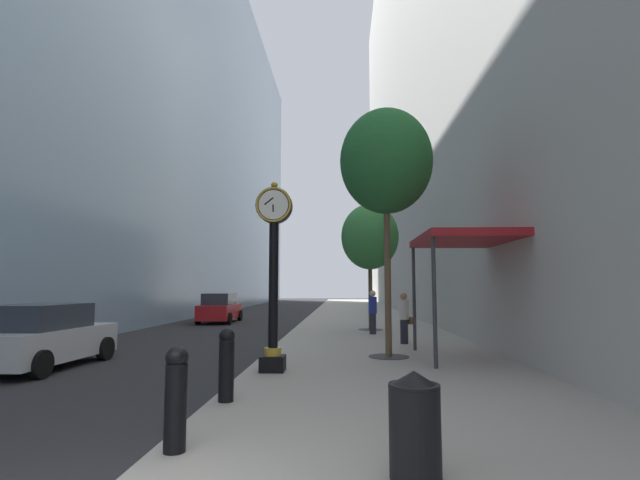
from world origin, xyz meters
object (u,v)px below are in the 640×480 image
(pedestrian_by_clock, at_px, (373,311))
(car_red_near, at_px, (220,308))
(street_tree_near, at_px, (386,162))
(car_silver_mid, at_px, (43,337))
(trash_bin, at_px, (415,423))
(street_clock, at_px, (274,265))
(street_tree_mid_near, at_px, (370,237))
(bollard_nearest, at_px, (176,396))
(bollard_second, at_px, (226,363))
(pedestrian_walking, at_px, (404,317))

(pedestrian_by_clock, height_order, car_red_near, pedestrian_by_clock)
(street_tree_near, distance_m, car_silver_mid, 10.13)
(trash_bin, height_order, pedestrian_by_clock, pedestrian_by_clock)
(street_clock, xyz_separation_m, car_red_near, (-5.47, 16.30, -1.72))
(street_clock, relative_size, street_tree_mid_near, 0.77)
(car_silver_mid, bearing_deg, street_tree_mid_near, 47.61)
(street_clock, xyz_separation_m, trash_bin, (2.31, -5.87, -1.85))
(bollard_nearest, bearing_deg, pedestrian_by_clock, 77.09)
(street_tree_mid_near, height_order, car_red_near, street_tree_mid_near)
(street_tree_mid_near, distance_m, car_silver_mid, 13.55)
(street_clock, distance_m, bollard_second, 3.35)
(bollard_second, height_order, trash_bin, bollard_second)
(bollard_nearest, height_order, car_silver_mid, car_silver_mid)
(car_silver_mid, bearing_deg, street_clock, -8.87)
(bollard_nearest, xyz_separation_m, car_silver_mid, (-5.62, 6.17, 0.01))
(pedestrian_walking, bearing_deg, car_silver_mid, -155.23)
(pedestrian_by_clock, height_order, car_silver_mid, pedestrian_by_clock)
(street_tree_near, bearing_deg, pedestrian_by_clock, 90.30)
(street_tree_mid_near, relative_size, pedestrian_by_clock, 3.23)
(bollard_nearest, relative_size, street_tree_mid_near, 0.21)
(car_silver_mid, bearing_deg, car_red_near, 88.08)
(street_clock, xyz_separation_m, street_tree_near, (2.84, 2.35, 3.03))
(street_tree_near, height_order, pedestrian_walking, street_tree_near)
(pedestrian_walking, bearing_deg, bollard_second, -116.09)
(street_clock, xyz_separation_m, bollard_second, (-0.36, -2.83, -1.76))
(street_clock, bearing_deg, bollard_nearest, -93.97)
(pedestrian_walking, relative_size, pedestrian_by_clock, 0.97)
(bollard_nearest, height_order, pedestrian_walking, pedestrian_walking)
(bollard_second, distance_m, street_tree_mid_near, 14.25)
(pedestrian_walking, bearing_deg, street_clock, -124.18)
(street_tree_near, bearing_deg, street_tree_mid_near, 90.00)
(street_tree_near, relative_size, car_silver_mid, 1.71)
(bollard_second, height_order, car_silver_mid, car_silver_mid)
(street_tree_mid_near, distance_m, car_red_near, 10.66)
(bollard_nearest, height_order, trash_bin, bollard_nearest)
(street_tree_near, distance_m, car_red_near, 16.92)
(pedestrian_walking, bearing_deg, pedestrian_by_clock, 104.99)
(trash_bin, height_order, car_silver_mid, car_silver_mid)
(trash_bin, bearing_deg, car_silver_mid, 140.63)
(car_red_near, bearing_deg, trash_bin, -70.67)
(bollard_nearest, height_order, street_tree_mid_near, street_tree_mid_near)
(street_tree_near, bearing_deg, car_red_near, 120.78)
(pedestrian_walking, height_order, pedestrian_by_clock, pedestrian_by_clock)
(street_tree_near, relative_size, trash_bin, 6.62)
(trash_bin, distance_m, car_red_near, 23.50)
(pedestrian_walking, xyz_separation_m, car_red_near, (-9.13, 10.91, -0.23))
(street_tree_near, xyz_separation_m, car_silver_mid, (-8.82, -1.41, -4.78))
(bollard_second, relative_size, car_red_near, 0.27)
(bollard_nearest, bearing_deg, car_silver_mid, 132.33)
(street_clock, height_order, bollard_second, street_clock)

